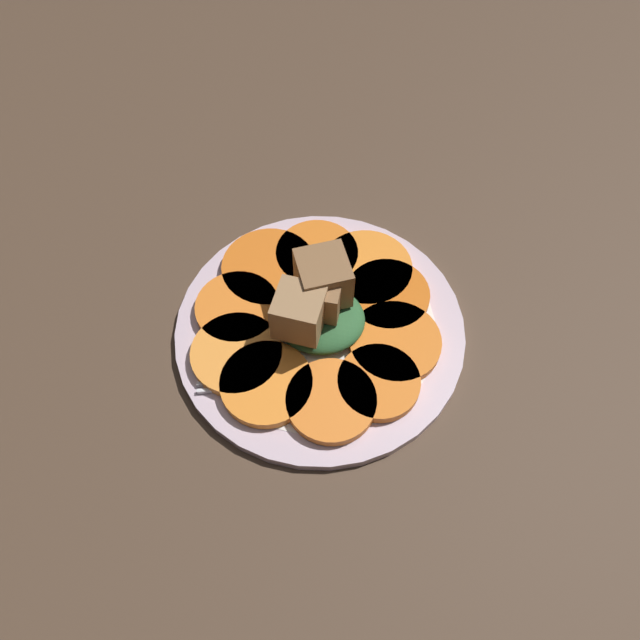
{
  "coord_description": "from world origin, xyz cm",
  "views": [
    {
      "loc": [
        3.87,
        -29.37,
        52.1
      ],
      "look_at": [
        0.0,
        0.0,
        4.1
      ],
      "focal_mm": 35.0,
      "sensor_mm": 36.0,
      "label": 1
    }
  ],
  "objects": [
    {
      "name": "carrot_slice_7",
      "position": [
        -3.79,
        -6.66,
        3.57
      ],
      "size": [
        8.03,
        8.03,
        0.94
      ],
      "primitive_type": "cylinder",
      "color": "orange",
      "rests_on": "plate"
    },
    {
      "name": "table_slab",
      "position": [
        0.0,
        0.0,
        1.0
      ],
      "size": [
        120.0,
        120.0,
        2.0
      ],
      "primitive_type": "cube",
      "color": "#4C3828",
      "rests_on": "ground"
    },
    {
      "name": "carrot_slice_4",
      "position": [
        -5.7,
        5.55,
        3.57
      ],
      "size": [
        9.1,
        9.1,
        0.94
      ],
      "primitive_type": "cylinder",
      "color": "orange",
      "rests_on": "plate"
    },
    {
      "name": "carrot_slice_1",
      "position": [
        5.89,
        3.87,
        3.57
      ],
      "size": [
        7.88,
        7.88,
        0.94
      ],
      "primitive_type": "cylinder",
      "color": "#D45F12",
      "rests_on": "plate"
    },
    {
      "name": "carrot_slice_5",
      "position": [
        -7.82,
        0.63,
        3.57
      ],
      "size": [
        7.76,
        7.76,
        0.94
      ],
      "primitive_type": "cylinder",
      "color": "orange",
      "rests_on": "plate"
    },
    {
      "name": "carrot_slice_6",
      "position": [
        -6.91,
        -4.13,
        3.57
      ],
      "size": [
        8.14,
        8.14,
        0.94
      ],
      "primitive_type": "cylinder",
      "color": "orange",
      "rests_on": "plate"
    },
    {
      "name": "carrot_slice_9",
      "position": [
        5.8,
        -5.28,
        3.57
      ],
      "size": [
        7.18,
        7.18,
        0.94
      ],
      "primitive_type": "cylinder",
      "color": "orange",
      "rests_on": "plate"
    },
    {
      "name": "fork",
      "position": [
        -1.23,
        -5.25,
        3.3
      ],
      "size": [
        18.51,
        5.54,
        0.4
      ],
      "rotation": [
        0.0,
        0.0,
        0.21
      ],
      "color": "silver",
      "rests_on": "plate"
    },
    {
      "name": "carrot_slice_3",
      "position": [
        -1.32,
        7.78,
        3.57
      ],
      "size": [
        8.04,
        8.04,
        0.94
      ],
      "primitive_type": "cylinder",
      "color": "orange",
      "rests_on": "plate"
    },
    {
      "name": "carrot_slice_2",
      "position": [
        3.63,
        6.7,
        3.57
      ],
      "size": [
        8.81,
        8.81,
        0.94
      ],
      "primitive_type": "cylinder",
      "color": "orange",
      "rests_on": "plate"
    },
    {
      "name": "center_pile",
      "position": [
        -0.37,
        0.27,
        6.19
      ],
      "size": [
        8.16,
        8.74,
        6.83
      ],
      "color": "#2D6033",
      "rests_on": "plate"
    },
    {
      "name": "carrot_slice_0",
      "position": [
        6.93,
        -1.11,
        3.57
      ],
      "size": [
        8.28,
        8.28,
        0.94
      ],
      "primitive_type": "cylinder",
      "color": "orange",
      "rests_on": "plate"
    },
    {
      "name": "carrot_slice_8",
      "position": [
        1.95,
        -7.55,
        3.57
      ],
      "size": [
        7.75,
        7.75,
        0.94
      ],
      "primitive_type": "cylinder",
      "color": "orange",
      "rests_on": "plate"
    },
    {
      "name": "plate",
      "position": [
        0.0,
        0.0,
        2.52
      ],
      "size": [
        26.65,
        26.65,
        1.05
      ],
      "color": "silver",
      "rests_on": "table_slab"
    }
  ]
}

